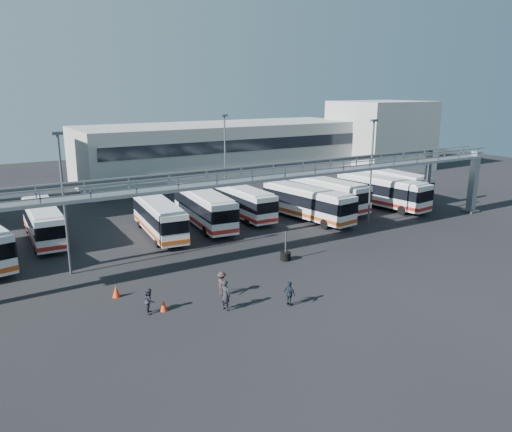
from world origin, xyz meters
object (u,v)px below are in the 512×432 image
bus_1 (43,222)px  tire_stack (286,255)px  light_pole_back (225,155)px  bus_5 (241,200)px  bus_3 (159,217)px  cone_left (164,305)px  cone_right (116,291)px  bus_8 (382,191)px  bus_4 (204,207)px  bus_7 (325,193)px  pedestrian_b (150,301)px  bus_6 (308,202)px  pedestrian_a (225,295)px  pedestrian_d (290,294)px  bus_9 (390,183)px  pedestrian_c (222,284)px  light_pole_mid (371,167)px  light_pole_left (64,197)px

bus_1 → tire_stack: bearing=-43.0°
light_pole_back → bus_5: (-1.43, -6.08, -3.94)m
light_pole_back → bus_3: 14.19m
cone_left → cone_right: 4.00m
light_pole_back → bus_3: (-11.00, -8.03, -3.96)m
bus_8 → bus_4: bearing=163.2°
light_pole_back → bus_1: 21.13m
bus_1 → bus_5: bearing=-3.3°
light_pole_back → bus_7: (8.31, -7.76, -3.85)m
bus_8 → pedestrian_b: bus_8 is taller
bus_4 → bus_3: bearing=-164.4°
bus_6 → pedestrian_a: (-17.03, -14.56, -0.89)m
pedestrian_d → bus_9: bearing=-66.8°
bus_9 → pedestrian_b: bus_9 is taller
bus_8 → bus_6: bearing=172.9°
pedestrian_c → light_pole_mid: bearing=-69.3°
bus_5 → cone_left: bearing=-130.9°
light_pole_left → light_pole_back: 24.41m
light_pole_back → bus_6: 11.87m
bus_8 → pedestrian_b: bearing=-165.8°
pedestrian_a → cone_right: size_ratio=2.42×
bus_1 → tire_stack: 21.52m
cone_right → light_pole_mid: bearing=10.3°
bus_4 → bus_5: (4.69, 1.10, -0.12)m
light_pole_mid → pedestrian_b: (-25.27, -8.15, -4.95)m
bus_7 → pedestrian_d: bus_7 is taller
bus_1 → light_pole_mid: bearing=-18.8°
pedestrian_a → pedestrian_d: (3.68, -1.49, -0.18)m
tire_stack → bus_1: bearing=135.3°
bus_8 → bus_9: (4.14, 2.92, -0.02)m
bus_6 → pedestrian_d: (-13.35, -16.05, -1.07)m
light_pole_back → bus_8: light_pole_back is taller
cone_right → pedestrian_a: bearing=-46.0°
bus_3 → bus_5: 9.78m
bus_3 → pedestrian_a: (-2.19, -17.07, -0.81)m
light_pole_left → cone_left: size_ratio=14.65×
bus_4 → bus_6: (9.95, -3.36, -0.05)m
bus_4 → bus_8: bus_4 is taller
pedestrian_d → bus_4: bearing=-21.0°
bus_7 → pedestrian_a: bearing=-147.2°
light_pole_mid → light_pole_back: (-8.00, 15.00, 0.00)m
bus_5 → bus_7: (9.74, -1.68, 0.09)m
bus_7 → pedestrian_b: size_ratio=7.30×
light_pole_back → tire_stack: bearing=-104.3°
bus_3 → tire_stack: size_ratio=4.57×
bus_3 → pedestrian_d: bearing=-79.7°
pedestrian_c → pedestrian_b: bearing=90.1°
tire_stack → cone_right: bearing=-179.0°
bus_3 → bus_8: bus_8 is taller
bus_9 → cone_left: bus_9 is taller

